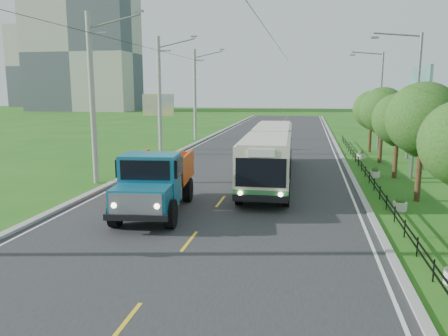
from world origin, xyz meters
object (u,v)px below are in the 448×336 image
(tree_fifth, at_px, (383,113))
(dump_truck, at_px, (156,178))
(tree_back, at_px, (372,112))
(billboard_right, at_px, (419,93))
(pole_mid, at_px, (160,96))
(tree_third, at_px, (423,123))
(pole_far, at_px, (195,94))
(planter_near, at_px, (400,204))
(streetlight_mid, at_px, (414,101))
(planter_far, at_px, (361,155))
(pole_near, at_px, (93,98))
(bus, at_px, (270,150))
(billboard_left, at_px, (158,108))
(planter_mid, at_px, (375,173))
(streetlight_far, at_px, (379,97))
(tree_fourth, at_px, (399,122))

(tree_fifth, xyz_separation_m, dump_truck, (-12.43, -16.53, -2.24))
(tree_back, distance_m, billboard_right, 6.82)
(pole_mid, distance_m, tree_third, 22.25)
(tree_third, height_order, dump_truck, tree_third)
(pole_far, bearing_deg, tree_fifth, -35.36)
(tree_back, bearing_deg, planter_near, -93.57)
(pole_far, bearing_deg, streetlight_mid, -45.14)
(planter_far, bearing_deg, pole_near, -142.37)
(pole_far, relative_size, bus, 0.63)
(planter_far, height_order, dump_truck, dump_truck)
(streetlight_mid, relative_size, planter_near, 13.54)
(planter_near, relative_size, billboard_left, 0.13)
(pole_mid, xyz_separation_m, bus, (10.21, -8.88, -3.26))
(tree_fifth, bearing_deg, planter_far, 124.05)
(planter_mid, bearing_deg, pole_far, 131.59)
(billboard_right, distance_m, bus, 13.47)
(streetlight_far, bearing_deg, tree_fourth, -93.25)
(pole_near, bearing_deg, tree_third, -2.71)
(planter_far, bearing_deg, streetlight_mid, -75.68)
(pole_mid, bearing_deg, streetlight_mid, -20.32)
(tree_fourth, height_order, billboard_left, tree_fourth)
(pole_mid, relative_size, billboard_left, 1.92)
(pole_far, relative_size, billboard_left, 1.92)
(tree_fourth, bearing_deg, streetlight_mid, -10.15)
(bus, bearing_deg, tree_third, -28.54)
(pole_mid, height_order, planter_mid, pole_mid)
(tree_fifth, height_order, planter_far, tree_fifth)
(planter_near, bearing_deg, pole_far, 121.99)
(pole_near, xyz_separation_m, billboard_right, (20.56, 11.00, 0.25))
(dump_truck, bearing_deg, planter_mid, 36.56)
(tree_fifth, bearing_deg, pole_far, 144.64)
(streetlight_far, height_order, bus, streetlight_far)
(planter_far, bearing_deg, dump_truck, -121.28)
(billboard_left, bearing_deg, dump_truck, -71.22)
(pole_far, distance_m, dump_truck, 30.13)
(streetlight_mid, bearing_deg, billboard_right, 74.56)
(planter_near, height_order, billboard_left, billboard_left)
(pole_near, relative_size, streetlight_far, 1.10)
(planter_near, bearing_deg, tree_fifth, 84.92)
(bus, bearing_deg, streetlight_mid, 10.39)
(tree_fourth, xyz_separation_m, tree_fifth, (0.00, 6.00, 0.27))
(pole_far, xyz_separation_m, streetlight_mid, (18.90, -19.00, -0.19))
(tree_back, bearing_deg, billboard_left, -173.69)
(planter_far, distance_m, dump_truck, 21.55)
(pole_far, bearing_deg, bus, -63.93)
(planter_near, height_order, planter_far, same)
(planter_mid, xyz_separation_m, dump_truck, (-11.17, -10.38, 1.33))
(planter_near, bearing_deg, tree_third, 59.59)
(tree_fifth, bearing_deg, planter_mid, -101.56)
(pole_far, distance_m, tree_fifth, 22.25)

